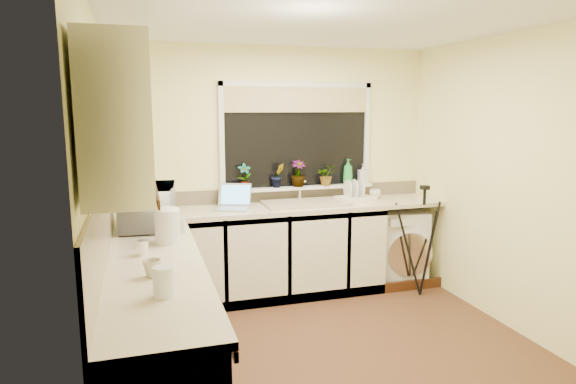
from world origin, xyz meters
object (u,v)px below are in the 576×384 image
Objects in this scene: cup_left at (152,268)px; microwave at (148,207)px; soap_bottle_green at (348,171)px; cup_back at (375,194)px; laptop at (233,202)px; plant_b at (278,175)px; plant_c at (298,173)px; glass_jug at (163,282)px; tripod at (422,241)px; kettle at (168,227)px; plant_a at (245,176)px; steel_jar at (143,248)px; dish_rack at (355,199)px; soap_bottle_clear at (363,174)px; plant_d at (327,175)px; washing_machine at (397,245)px.

microwave is at bearing 89.47° from cup_left.
microwave is 2.29× the size of soap_bottle_green.
cup_back is 2.99m from cup_left.
microwave is at bearing -164.59° from cup_back.
microwave is (-0.79, -0.56, 0.11)m from laptop.
plant_c reaches higher than plant_b.
soap_bottle_green is at bearing 49.02° from glass_jug.
tripod is at bearing 33.26° from glass_jug.
laptop is 0.69× the size of microwave.
cup_left is (-0.01, -1.24, -0.12)m from microwave.
soap_bottle_green is at bearing 105.12° from tripod.
plant_b is 0.90× the size of plant_c.
plant_a is (0.82, 1.27, 0.16)m from kettle.
glass_jug is 3.17m from cup_back.
cup_back is at bearing 31.01° from steel_jar.
steel_jar is 2.77m from cup_back.
kettle is 1.88m from plant_c.
dish_rack is at bearing -15.65° from plant_b.
tripod is 4.34× the size of plant_a.
glass_jug is at bearing -133.40° from soap_bottle_clear.
laptop reaches higher than cup_left.
kettle is 1.94× the size of cup_back.
plant_d reaches higher than dish_rack.
washing_machine is 0.49m from tripod.
plant_c is 0.31m from plant_d.
laptop reaches higher than glass_jug.
kettle is 2.34× the size of steel_jar.
soap_bottle_clear is (0.19, 0.23, 0.23)m from dish_rack.
cup_back is (0.26, -0.12, -0.23)m from soap_bottle_green.
kettle is 0.39× the size of microwave.
plant_d is (-0.76, 0.15, 0.77)m from washing_machine.
cup_back is at bearing -4.17° from plant_a.
tripod is 1.86m from plant_a.
steel_jar reaches higher than dish_rack.
plant_b is at bearing 179.11° from plant_c.
plant_c is at bearing -176.26° from washing_machine.
laptop is 1.47m from soap_bottle_clear.
cup_back is (1.53, 0.08, -0.01)m from laptop.
soap_bottle_green reaches higher than dish_rack.
tripod is 2.63m from microwave.
cup_back is at bearing -51.93° from soap_bottle_clear.
soap_bottle_green is at bearing 177.67° from soap_bottle_clear.
laptop is at bearing 57.95° from steel_jar.
cup_back is 1.14× the size of cup_left.
plant_c is 1.26× the size of plant_d.
laptop reaches higher than tripod.
tripod is 3.07m from glass_jug.
dish_rack is 1.15m from plant_a.
plant_c is 0.86m from cup_back.
microwave is 1.94m from plant_d.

